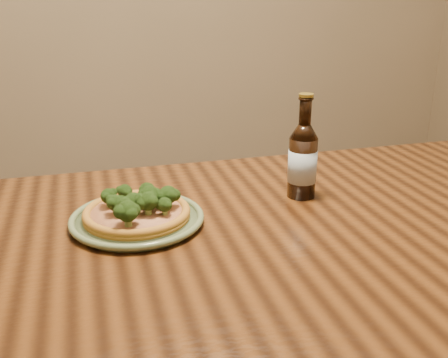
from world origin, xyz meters
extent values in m
cube|color=#45250E|center=(0.00, 0.10, 0.73)|extent=(1.60, 0.90, 0.04)
cylinder|color=#45250E|center=(0.73, 0.48, 0.35)|extent=(0.07, 0.07, 0.71)
cylinder|color=#5E6E4C|center=(-0.23, 0.20, 0.76)|extent=(0.25, 0.25, 0.01)
torus|color=#5E6E4C|center=(-0.23, 0.20, 0.76)|extent=(0.28, 0.28, 0.01)
torus|color=#5E6E4C|center=(-0.23, 0.20, 0.76)|extent=(0.22, 0.22, 0.01)
cylinder|color=#A57025|center=(-0.23, 0.20, 0.77)|extent=(0.22, 0.22, 0.01)
torus|color=#A57025|center=(-0.23, 0.20, 0.78)|extent=(0.22, 0.22, 0.02)
cylinder|color=tan|center=(-0.23, 0.20, 0.78)|extent=(0.18, 0.18, 0.01)
sphere|color=#294816|center=(-0.25, 0.13, 0.81)|extent=(0.06, 0.06, 0.04)
sphere|color=#294816|center=(-0.23, 0.18, 0.81)|extent=(0.04, 0.04, 0.04)
sphere|color=#294816|center=(-0.20, 0.21, 0.81)|extent=(0.05, 0.05, 0.04)
sphere|color=#294816|center=(-0.24, 0.25, 0.80)|extent=(0.03, 0.03, 0.03)
sphere|color=#294816|center=(-0.28, 0.23, 0.80)|extent=(0.04, 0.04, 0.03)
sphere|color=#294816|center=(-0.20, 0.24, 0.80)|extent=(0.05, 0.05, 0.03)
sphere|color=#294816|center=(-0.16, 0.20, 0.81)|extent=(0.05, 0.05, 0.04)
sphere|color=#294816|center=(-0.27, 0.19, 0.80)|extent=(0.05, 0.05, 0.03)
sphere|color=#294816|center=(-0.17, 0.16, 0.80)|extent=(0.03, 0.03, 0.03)
sphere|color=#294816|center=(-0.20, 0.17, 0.81)|extent=(0.05, 0.05, 0.04)
cylinder|color=black|center=(0.16, 0.25, 0.82)|extent=(0.06, 0.06, 0.14)
cone|color=black|center=(0.16, 0.25, 0.91)|extent=(0.06, 0.06, 0.03)
cylinder|color=black|center=(0.16, 0.25, 0.95)|extent=(0.03, 0.03, 0.06)
torus|color=black|center=(0.16, 0.25, 0.98)|extent=(0.03, 0.03, 0.01)
cylinder|color=#A58C33|center=(0.16, 0.25, 0.99)|extent=(0.03, 0.03, 0.01)
cylinder|color=#AABBCD|center=(0.16, 0.25, 0.82)|extent=(0.07, 0.07, 0.07)
camera|label=1|loc=(-0.31, -0.79, 1.21)|focal=42.00mm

